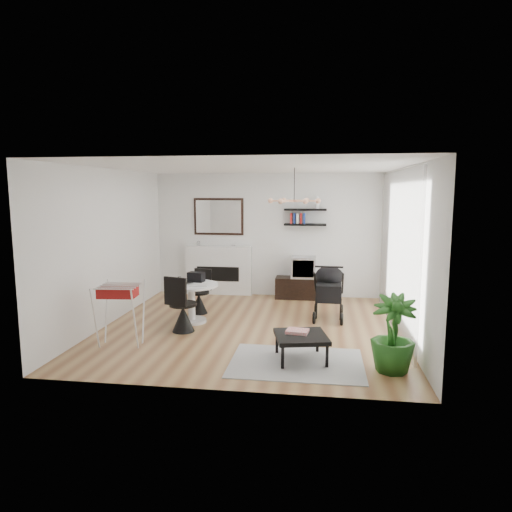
# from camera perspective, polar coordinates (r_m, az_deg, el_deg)

# --- Properties ---
(floor) EXTENTS (5.00, 5.00, 0.00)m
(floor) POSITION_cam_1_polar(r_m,az_deg,el_deg) (7.89, -0.66, -8.92)
(floor) COLOR brown
(floor) RESTS_ON ground
(ceiling) EXTENTS (5.00, 5.00, 0.00)m
(ceiling) POSITION_cam_1_polar(r_m,az_deg,el_deg) (7.56, -0.70, 11.05)
(ceiling) COLOR white
(ceiling) RESTS_ON wall_back
(wall_back) EXTENTS (5.00, 0.00, 5.00)m
(wall_back) POSITION_cam_1_polar(r_m,az_deg,el_deg) (10.07, 1.48, 2.63)
(wall_back) COLOR white
(wall_back) RESTS_ON floor
(wall_left) EXTENTS (0.00, 5.00, 5.00)m
(wall_left) POSITION_cam_1_polar(r_m,az_deg,el_deg) (8.36, -17.88, 1.11)
(wall_left) COLOR white
(wall_left) RESTS_ON floor
(wall_right) EXTENTS (0.00, 5.00, 5.00)m
(wall_right) POSITION_cam_1_polar(r_m,az_deg,el_deg) (7.64, 18.19, 0.47)
(wall_right) COLOR white
(wall_right) RESTS_ON floor
(sheer_curtain) EXTENTS (0.04, 3.60, 2.60)m
(sheer_curtain) POSITION_cam_1_polar(r_m,az_deg,el_deg) (7.82, 17.21, 0.68)
(sheer_curtain) COLOR white
(sheer_curtain) RESTS_ON wall_right
(fireplace) EXTENTS (1.50, 0.17, 2.16)m
(fireplace) POSITION_cam_1_polar(r_m,az_deg,el_deg) (10.26, -4.69, -1.03)
(fireplace) COLOR white
(fireplace) RESTS_ON floor
(shelf_lower) EXTENTS (0.90, 0.25, 0.04)m
(shelf_lower) POSITION_cam_1_polar(r_m,az_deg,el_deg) (9.86, 6.16, 3.93)
(shelf_lower) COLOR black
(shelf_lower) RESTS_ON wall_back
(shelf_upper) EXTENTS (0.90, 0.25, 0.04)m
(shelf_upper) POSITION_cam_1_polar(r_m,az_deg,el_deg) (9.84, 6.19, 5.79)
(shelf_upper) COLOR black
(shelf_upper) RESTS_ON wall_back
(pendant_lamp) EXTENTS (0.90, 0.90, 0.10)m
(pendant_lamp) POSITION_cam_1_polar(r_m,az_deg,el_deg) (7.77, 4.79, 6.89)
(pendant_lamp) COLOR tan
(pendant_lamp) RESTS_ON ceiling
(tv_console) EXTENTS (1.23, 0.43, 0.46)m
(tv_console) POSITION_cam_1_polar(r_m,az_deg,el_deg) (9.96, 6.02, -3.99)
(tv_console) COLOR black
(tv_console) RESTS_ON floor
(crt_tv) EXTENTS (0.52, 0.46, 0.46)m
(crt_tv) POSITION_cam_1_polar(r_m,az_deg,el_deg) (9.87, 5.95, -1.40)
(crt_tv) COLOR #B4B3B6
(crt_tv) RESTS_ON tv_console
(dining_table) EXTENTS (0.95, 0.95, 0.69)m
(dining_table) POSITION_cam_1_polar(r_m,az_deg,el_deg) (8.17, -8.06, -5.11)
(dining_table) COLOR white
(dining_table) RESTS_ON floor
(laptop) EXTENTS (0.36, 0.34, 0.02)m
(laptop) POSITION_cam_1_polar(r_m,az_deg,el_deg) (8.07, -8.84, -3.48)
(laptop) COLOR black
(laptop) RESTS_ON dining_table
(black_bag) EXTENTS (0.31, 0.22, 0.17)m
(black_bag) POSITION_cam_1_polar(r_m,az_deg,el_deg) (8.30, -7.49, -2.61)
(black_bag) COLOR black
(black_bag) RESTS_ON dining_table
(newspaper) EXTENTS (0.34, 0.29, 0.01)m
(newspaper) POSITION_cam_1_polar(r_m,az_deg,el_deg) (7.99, -7.15, -3.62)
(newspaper) COLOR beige
(newspaper) RESTS_ON dining_table
(drinking_glass) EXTENTS (0.06, 0.06, 0.10)m
(drinking_glass) POSITION_cam_1_polar(r_m,az_deg,el_deg) (8.29, -9.52, -2.92)
(drinking_glass) COLOR white
(drinking_glass) RESTS_ON dining_table
(chair_far) EXTENTS (0.42, 0.44, 0.84)m
(chair_far) POSITION_cam_1_polar(r_m,az_deg,el_deg) (8.79, -7.10, -5.43)
(chair_far) COLOR black
(chair_far) RESTS_ON floor
(chair_near) EXTENTS (0.49, 0.50, 0.95)m
(chair_near) POSITION_cam_1_polar(r_m,az_deg,el_deg) (7.68, -9.18, -7.18)
(chair_near) COLOR black
(chair_near) RESTS_ON floor
(drying_rack) EXTENTS (0.68, 0.64, 0.94)m
(drying_rack) POSITION_cam_1_polar(r_m,az_deg,el_deg) (7.18, -16.64, -6.91)
(drying_rack) COLOR white
(drying_rack) RESTS_ON floor
(stroller) EXTENTS (0.57, 0.90, 1.07)m
(stroller) POSITION_cam_1_polar(r_m,az_deg,el_deg) (8.43, 9.08, -4.70)
(stroller) COLOR black
(stroller) RESTS_ON floor
(rug) EXTENTS (1.79, 1.29, 0.01)m
(rug) POSITION_cam_1_polar(r_m,az_deg,el_deg) (6.37, 5.08, -13.15)
(rug) COLOR #A8A8A8
(rug) RESTS_ON floor
(coffee_table) EXTENTS (0.82, 0.82, 0.35)m
(coffee_table) POSITION_cam_1_polar(r_m,az_deg,el_deg) (6.37, 5.66, -10.10)
(coffee_table) COLOR black
(coffee_table) RESTS_ON rug
(magazines) EXTENTS (0.33, 0.28, 0.04)m
(magazines) POSITION_cam_1_polar(r_m,az_deg,el_deg) (6.43, 5.19, -9.35)
(magazines) COLOR #D2343A
(magazines) RESTS_ON coffee_table
(potted_plant) EXTENTS (0.61, 0.61, 1.01)m
(potted_plant) POSITION_cam_1_polar(r_m,az_deg,el_deg) (6.18, 16.75, -9.28)
(potted_plant) COLOR #1F5718
(potted_plant) RESTS_ON floor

